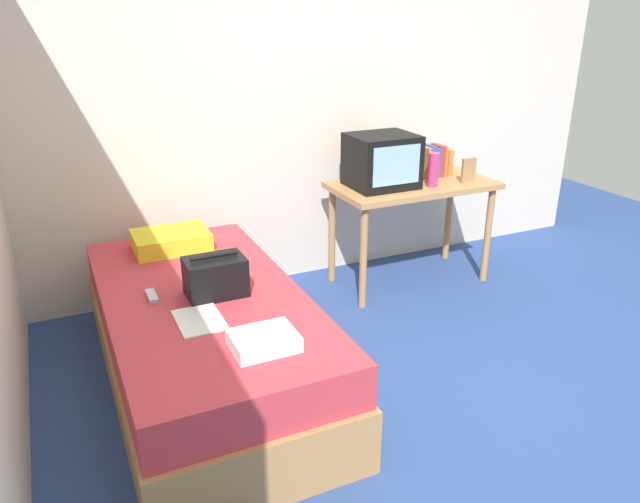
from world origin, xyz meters
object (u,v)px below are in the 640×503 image
Objects in this scene: remote_dark at (252,337)px; remote_silver at (152,296)px; book_row at (434,161)px; folded_towel at (264,341)px; bed at (206,340)px; handbag at (215,277)px; magazine at (200,320)px; picture_frame at (468,170)px; desk at (412,196)px; tv at (382,161)px; water_bottle at (433,170)px; pillow at (171,240)px.

remote_dark and remote_silver have the same top height.
book_row reaches higher than folded_towel.
handbag reaches higher than bed.
folded_towel reaches higher than magazine.
remote_dark is (-1.99, -1.08, -0.29)m from picture_frame.
bed is 13.89× the size of remote_silver.
folded_towel is at bearing -74.87° from remote_dark.
book_row reaches higher than picture_frame.
book_row reaches higher than desk.
desk is 2.06m from remote_silver.
book_row is at bearing 18.40° from remote_silver.
folded_towel is at bearing -135.30° from tv.
magazine is 0.37m from remote_silver.
water_bottle is 2.12m from remote_silver.
desk reaches higher than magazine.
water_bottle is at bearing 35.38° from folded_towel.
magazine is 1.04× the size of folded_towel.
book_row is 2.34m from remote_silver.
desk is 2.64× the size of tv.
water_bottle is 0.78× the size of handbag.
bed is 1.89m from desk.
bed is 6.90× the size of magazine.
book_row is at bearing 23.74° from handbag.
pillow is 0.74m from handbag.
pillow is 0.97m from magazine.
folded_towel is (-1.85, -1.43, -0.29)m from book_row.
handbag reaches higher than folded_towel.
pillow is at bearing 94.32° from remote_dark.
folded_towel is (0.35, -0.70, 0.02)m from remote_silver.
tv is 0.99× the size of pillow.
bed is 1.72× the size of desk.
tv is at bearing 0.51° from pillow.
water_bottle is (0.07, -0.13, 0.21)m from desk.
picture_frame reaches higher than magazine.
bed is 0.76m from pillow.
handbag reaches higher than remote_silver.
tv is at bearing 155.63° from water_bottle.
pillow is at bearing -177.03° from book_row.
tv is 1.94m from folded_towel.
desk is (1.72, 0.69, 0.39)m from bed.
tv is (1.46, 0.70, 0.67)m from bed.
desk is 0.38m from tv.
pillow is at bearing 95.08° from folded_towel.
magazine is at bearing -64.89° from remote_silver.
water_bottle is (0.33, -0.15, -0.06)m from tv.
desk is at bearing -2.89° from tv.
picture_frame reaches higher than pillow.
book_row is 0.52× the size of pillow.
remote_silver is (-1.96, -0.63, -0.11)m from desk.
magazine is (-2.04, -1.07, -0.32)m from book_row.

